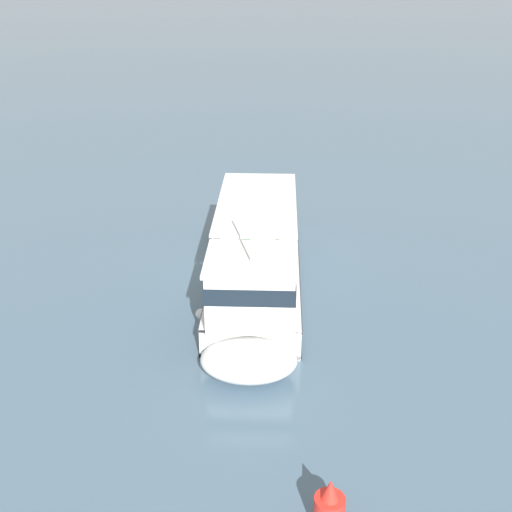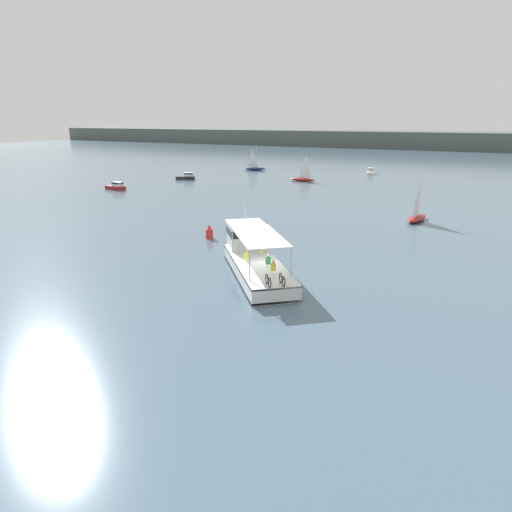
% 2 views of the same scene
% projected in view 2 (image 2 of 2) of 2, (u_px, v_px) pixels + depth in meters
% --- Properties ---
extents(ground_plane, '(400.00, 400.00, 0.00)m').
position_uv_depth(ground_plane, '(264.00, 279.00, 33.12)').
color(ground_plane, slate).
extents(distant_shoreline, '(400.00, 28.00, 6.27)m').
position_uv_depth(distant_shoreline, '(468.00, 141.00, 173.92)').
color(distant_shoreline, '#515B56').
rests_on(distant_shoreline, ground).
extents(ferry_main, '(10.65, 11.64, 5.32)m').
position_uv_depth(ferry_main, '(253.00, 257.00, 34.82)').
color(ferry_main, white).
rests_on(ferry_main, ground).
extents(motorboat_near_starboard, '(2.14, 3.81, 1.26)m').
position_uv_depth(motorboat_near_starboard, '(370.00, 172.00, 95.39)').
color(motorboat_near_starboard, white).
rests_on(motorboat_near_starboard, ground).
extents(sailboat_mid_channel, '(4.77, 3.82, 5.40)m').
position_uv_depth(sailboat_mid_channel, '(255.00, 168.00, 103.17)').
color(sailboat_mid_channel, navy).
rests_on(sailboat_mid_channel, ground).
extents(sailboat_horizon_west, '(4.84, 1.53, 5.40)m').
position_uv_depth(sailboat_horizon_west, '(303.00, 178.00, 84.87)').
color(sailboat_horizon_west, maroon).
rests_on(sailboat_horizon_west, ground).
extents(sailboat_far_right, '(1.96, 4.93, 5.40)m').
position_uv_depth(sailboat_far_right, '(417.00, 216.00, 51.70)').
color(sailboat_far_right, maroon).
rests_on(sailboat_far_right, ground).
extents(motorboat_horizon_east, '(3.67, 3.19, 1.26)m').
position_uv_depth(motorboat_horizon_east, '(186.00, 176.00, 87.49)').
color(motorboat_horizon_east, '#232328').
rests_on(motorboat_horizon_east, ground).
extents(motorboat_near_port, '(3.70, 1.59, 1.26)m').
position_uv_depth(motorboat_near_port, '(116.00, 186.00, 74.83)').
color(motorboat_near_port, maroon).
rests_on(motorboat_near_port, ground).
extents(channel_buoy, '(0.70, 0.70, 1.40)m').
position_uv_depth(channel_buoy, '(209.00, 233.00, 44.23)').
color(channel_buoy, red).
rests_on(channel_buoy, ground).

